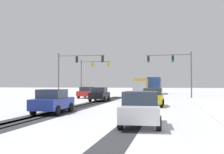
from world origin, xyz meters
TOP-DOWN VIEW (x-y plane):
  - wheel_track_left_lane at (-1.94, 17.26)m, footprint 1.04×37.98m
  - wheel_track_right_lane at (-1.34, 17.26)m, footprint 1.07×37.98m
  - wheel_track_center at (-0.57, 17.26)m, footprint 0.92×37.98m
  - wheel_track_oncoming at (4.53, 17.26)m, footprint 1.16×37.98m
  - traffic_signal_near_left at (-6.92, 30.65)m, footprint 6.97×0.65m
  - traffic_signal_far_left at (-7.50, 40.63)m, footprint 5.42×0.58m
  - traffic_signal_near_right at (7.18, 32.54)m, footprint 6.27×0.43m
  - car_red_lead at (-5.18, 31.06)m, footprint 1.98×4.18m
  - car_black_second at (-1.59, 24.64)m, footprint 1.95×4.16m
  - car_yellow_cab_third at (4.95, 18.84)m, footprint 1.88×4.12m
  - car_blue_fourth at (-1.35, 11.58)m, footprint 1.98×4.17m
  - car_white_fifth at (5.04, 7.47)m, footprint 2.02×4.19m
  - bus_oncoming at (3.35, 51.20)m, footprint 2.73×11.02m
  - box_truck_delivery at (1.41, 41.72)m, footprint 2.45×7.46m

SIDE VIEW (x-z plane):
  - wheel_track_left_lane at x=-1.94m, z-range 0.00..0.01m
  - wheel_track_right_lane at x=-1.34m, z-range 0.00..0.01m
  - wheel_track_center at x=-0.57m, z-range 0.00..0.01m
  - wheel_track_oncoming at x=4.53m, z-range 0.00..0.01m
  - car_red_lead at x=-5.18m, z-range 0.01..1.63m
  - car_black_second at x=-1.59m, z-range 0.01..1.63m
  - car_yellow_cab_third at x=4.95m, z-range 0.01..1.63m
  - car_blue_fourth at x=-1.35m, z-range 0.01..1.63m
  - car_white_fifth at x=5.04m, z-range 0.01..1.63m
  - box_truck_delivery at x=1.41m, z-range 0.12..3.14m
  - bus_oncoming at x=3.35m, z-range 0.30..3.68m
  - traffic_signal_far_left at x=-7.50m, z-range 1.37..7.87m
  - traffic_signal_near_right at x=7.18m, z-range 1.40..7.90m
  - traffic_signal_near_left at x=-6.92m, z-range 1.43..7.93m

